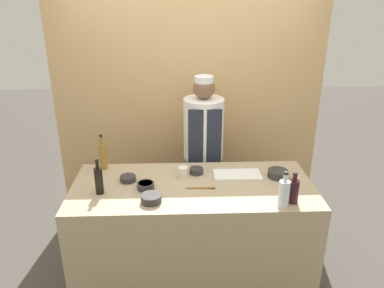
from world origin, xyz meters
The scene contains 16 objects.
ground_plane centered at (0.00, 0.00, 0.00)m, with size 14.00×14.00×0.00m, color #4C4742.
cabinet_wall centered at (0.00, 1.14, 1.20)m, with size 2.68×0.18×2.40m.
counter centered at (0.00, 0.00, 0.47)m, with size 1.89×0.82×0.94m.
sauce_bowl_white centered at (-0.36, -0.05, 0.97)m, with size 0.13×0.13×0.05m.
sauce_bowl_red centered at (0.70, 0.11, 0.97)m, with size 0.16×0.16×0.06m.
sauce_bowl_brown centered at (-0.51, 0.09, 0.96)m, with size 0.13×0.13×0.04m.
sauce_bowl_orange centered at (0.04, 0.20, 0.96)m, with size 0.11×0.11×0.05m.
sauce_bowl_yellow centered at (-0.31, -0.24, 0.97)m, with size 0.15×0.15×0.06m.
cutting_board centered at (0.37, 0.14, 0.95)m, with size 0.39×0.19×0.02m.
bottle_clear centered at (0.62, -0.33, 1.04)m, with size 0.08×0.08×0.27m.
bottle_vinegar centered at (-0.75, 0.32, 1.06)m, with size 0.06×0.06×0.31m.
bottle_soy centered at (-0.70, -0.10, 1.05)m, with size 0.06×0.06×0.28m.
bottle_wine centered at (0.71, -0.28, 1.03)m, with size 0.08×0.08×0.24m.
cup_cream centered at (-0.08, 0.15, 0.98)m, with size 0.09×0.09×0.08m.
wooden_spoon centered at (0.09, -0.06, 0.95)m, with size 0.23×0.04×0.02m.
chef_center centered at (0.13, 0.70, 0.89)m, with size 0.37×0.37×1.65m.
Camera 1 is at (-0.11, -2.59, 2.35)m, focal length 35.00 mm.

